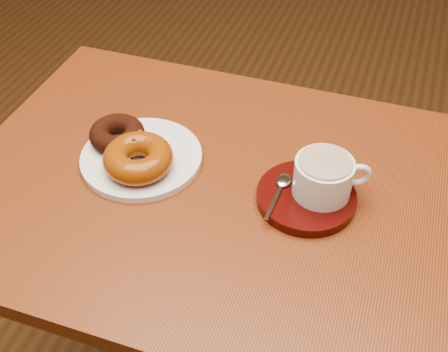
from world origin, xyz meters
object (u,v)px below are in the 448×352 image
(cafe_table, at_px, (214,232))
(coffee_cup, at_px, (324,177))
(donut_plate, at_px, (142,158))
(saucer, at_px, (306,197))

(cafe_table, xyz_separation_m, coffee_cup, (0.18, 0.02, 0.18))
(donut_plate, xyz_separation_m, saucer, (0.29, -0.00, 0.00))
(saucer, xyz_separation_m, coffee_cup, (0.02, 0.01, 0.04))
(cafe_table, height_order, donut_plate, donut_plate)
(donut_plate, bearing_deg, saucer, -0.04)
(donut_plate, bearing_deg, coffee_cup, 2.23)
(cafe_table, bearing_deg, saucer, 2.34)
(donut_plate, distance_m, coffee_cup, 0.32)
(cafe_table, relative_size, coffee_cup, 7.25)
(donut_plate, relative_size, coffee_cup, 1.76)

